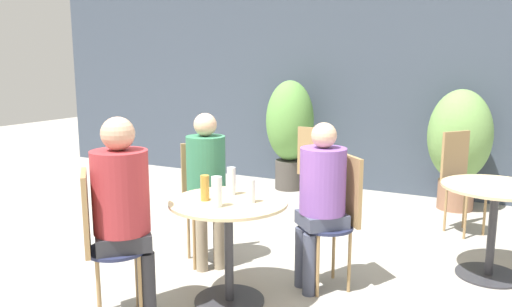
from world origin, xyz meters
The scene contains 18 objects.
ground_plane centered at (0.00, 0.00, 0.00)m, with size 20.00×20.00×0.00m, color #9E998E.
storefront_wall centered at (0.00, 3.50, 1.50)m, with size 10.00×0.06×3.00m.
cafe_table_near centered at (-0.06, 0.04, 0.52)m, with size 0.78×0.78×0.71m.
cafe_table_far centered at (1.50, 1.29, 0.52)m, with size 0.77×0.77×0.71m.
bistro_chair_0 centered at (0.52, 0.61, 0.57)m, with size 0.43×0.43×0.96m.
bistro_chair_1 centered at (-0.63, 0.62, 0.57)m, with size 0.43×0.43×0.96m.
bistro_chair_2 centered at (-0.63, -0.53, 0.57)m, with size 0.43×0.43×0.96m.
bistro_chair_3 centered at (-0.20, 2.07, 0.57)m, with size 0.37×0.38×0.96m.
bistro_chair_4 centered at (1.17, 2.31, 0.57)m, with size 0.43×0.42×0.96m.
seated_person_0 centered at (0.42, 0.51, 0.72)m, with size 0.41×0.41×1.20m.
seated_person_1 centered at (-0.52, 0.51, 0.73)m, with size 0.39×0.39×1.22m.
seated_person_2 centered at (-0.53, -0.43, 0.76)m, with size 0.44×0.44×1.28m.
beer_glass_0 centered at (0.10, 0.07, 0.78)m, with size 0.06×0.06×0.15m.
beer_glass_1 centered at (-0.11, 0.18, 0.80)m, with size 0.06×0.06×0.19m.
beer_glass_2 centered at (-0.20, -0.02, 0.79)m, with size 0.06×0.06×0.17m.
beer_glass_3 centered at (-0.05, -0.11, 0.80)m, with size 0.07×0.07×0.19m.
potted_plant_0 centered at (-0.91, 3.08, 0.80)m, with size 0.60×0.60×1.38m.
potted_plant_1 centered at (1.09, 3.08, 0.76)m, with size 0.67×0.67×1.32m.
Camera 1 is at (1.53, -2.69, 1.60)m, focal length 35.00 mm.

